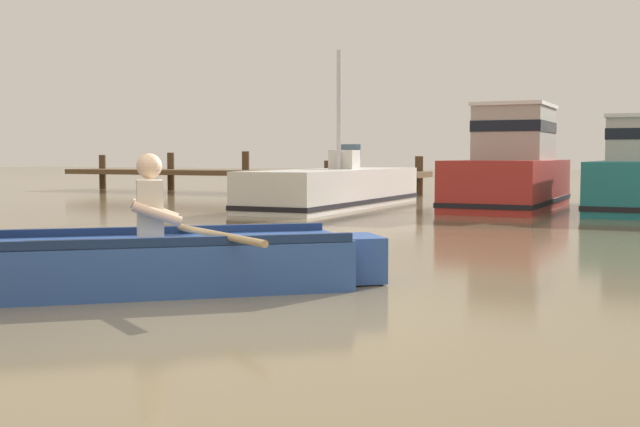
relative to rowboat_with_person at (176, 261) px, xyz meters
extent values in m
plane|color=#7A6B4C|center=(1.03, -0.71, -0.25)|extent=(120.00, 120.00, 0.00)
cube|color=brown|center=(-8.83, 15.77, 0.38)|extent=(12.47, 1.50, 0.16)
cylinder|color=#4D3924|center=(-14.66, 16.47, 0.35)|extent=(0.24, 0.24, 1.19)
cylinder|color=#4D3924|center=(-11.75, 16.47, 0.38)|extent=(0.24, 0.24, 1.27)
cylinder|color=#4D3924|center=(-8.83, 16.47, 0.40)|extent=(0.24, 0.24, 1.31)
cylinder|color=#4D3924|center=(-5.91, 16.47, 0.26)|extent=(0.24, 0.24, 1.02)
cylinder|color=#4D3924|center=(-3.00, 16.47, 0.33)|extent=(0.24, 0.24, 1.15)
cube|color=#2D519E|center=(-0.06, -0.04, -0.03)|extent=(3.10, 2.81, 0.44)
cube|color=#2D519E|center=(1.29, 1.05, -0.03)|extent=(0.69, 0.72, 0.42)
cube|color=navy|center=(-0.38, 0.35, 0.22)|extent=(2.41, 1.98, 0.08)
cube|color=navy|center=(0.27, -0.44, 0.22)|extent=(2.41, 1.98, 0.08)
cube|color=#3C62B2|center=(-0.13, -0.11, 0.15)|extent=(0.86, 0.96, 0.06)
cube|color=beige|center=(-0.17, -0.14, 0.45)|extent=(0.39, 0.40, 0.52)
sphere|color=beige|center=(-0.17, -0.14, 0.83)|extent=(0.22, 0.22, 0.22)
cylinder|color=beige|center=(-0.27, 0.06, 0.43)|extent=(0.39, 0.34, 0.23)
cylinder|color=beige|center=(0.01, -0.28, 0.43)|extent=(0.39, 0.34, 0.23)
cylinder|color=tan|center=(0.31, 0.06, 0.25)|extent=(1.71, 1.13, 0.06)
cube|color=white|center=(-3.16, 10.76, 0.18)|extent=(1.73, 6.63, 0.86)
cube|color=black|center=(-3.16, 10.76, -0.10)|extent=(1.77, 6.67, 0.10)
cube|color=silver|center=(-3.17, 11.26, 0.83)|extent=(0.60, 0.50, 0.44)
cube|color=slate|center=(-3.17, 11.52, 1.01)|extent=(0.60, 0.04, 0.36)
cylinder|color=silver|center=(-3.16, 10.93, 1.96)|extent=(0.10, 0.10, 2.71)
cube|color=#B72D28|center=(0.53, 11.93, 0.28)|extent=(1.95, 5.06, 1.07)
cube|color=black|center=(0.53, 11.93, -0.06)|extent=(1.99, 5.10, 0.10)
cube|color=#B2ADA3|center=(0.54, 12.38, 1.41)|extent=(1.50, 2.13, 1.18)
cube|color=black|center=(0.54, 12.38, 1.56)|extent=(1.53, 2.16, 0.24)
cube|color=white|center=(0.54, 12.38, 2.04)|extent=(1.58, 2.24, 0.08)
camera|label=1|loc=(4.02, -5.72, 0.92)|focal=44.34mm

